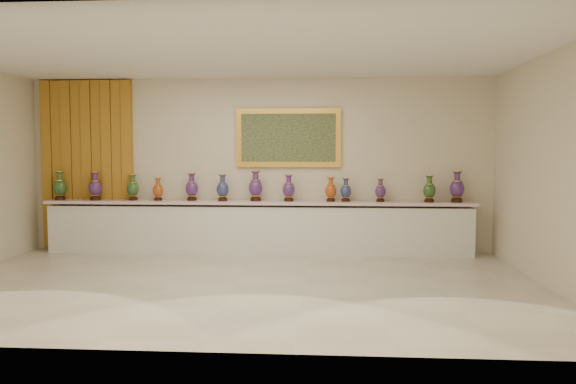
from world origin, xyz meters
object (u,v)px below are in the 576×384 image
at_px(vase_1, 95,187).
at_px(vase_2, 133,189).
at_px(counter, 258,228).
at_px(vase_0, 60,187).

height_order(vase_1, vase_2, vase_1).
relative_size(counter, vase_2, 16.21).
distance_m(vase_0, vase_1, 0.63).
distance_m(vase_0, vase_2, 1.28).
bearing_deg(vase_2, vase_1, -176.33).
height_order(vase_0, vase_2, vase_0).
relative_size(vase_1, vase_2, 1.10).
bearing_deg(counter, vase_2, 179.45).
height_order(counter, vase_2, vase_2).
xyz_separation_m(counter, vase_0, (-3.45, -0.03, 0.69)).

